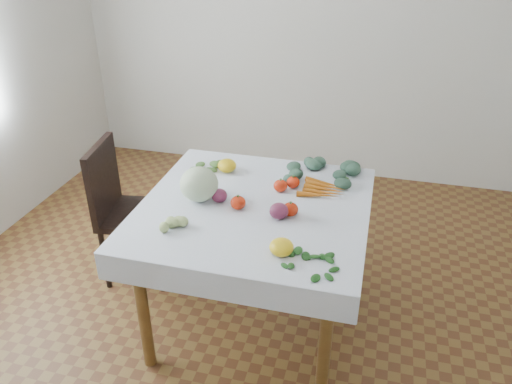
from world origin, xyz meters
TOP-DOWN VIEW (x-y plane):
  - ground at (0.00, 0.00)m, footprint 4.00×4.00m
  - back_wall at (0.00, 2.00)m, footprint 4.00×0.04m
  - table at (0.00, 0.00)m, footprint 1.00×1.00m
  - tablecloth at (0.00, 0.00)m, footprint 1.12×1.12m
  - chair at (-0.88, 0.24)m, footprint 0.45×0.45m
  - cabbage at (-0.28, -0.01)m, footprint 0.21×0.21m
  - tomato_a at (0.15, 0.23)m, footprint 0.09×0.09m
  - tomato_b at (-0.07, -0.05)m, footprint 0.09×0.09m
  - tomato_c at (0.10, 0.18)m, footprint 0.09×0.09m
  - tomato_d at (0.19, -0.05)m, footprint 0.10×0.10m
  - heirloom_back at (-0.24, 0.33)m, footprint 0.13×0.13m
  - heirloom_front at (0.22, -0.37)m, footprint 0.14×0.14m
  - onion_a at (-0.18, -0.01)m, footprint 0.09×0.09m
  - onion_b at (0.14, -0.09)m, footprint 0.11×0.11m
  - tomatillo_cluster at (-0.27, -0.31)m, footprint 0.16×0.10m
  - carrot_bunch at (0.31, 0.22)m, footprint 0.22×0.21m
  - kale_bunch at (0.27, 0.38)m, footprint 0.39×0.32m
  - basil_bunch at (0.35, -0.41)m, footprint 0.24×0.17m
  - dill_bunch at (-0.39, 0.32)m, footprint 0.22×0.17m

SIDE VIEW (x-z plane):
  - ground at x=0.00m, z-range 0.00..0.00m
  - chair at x=-0.88m, z-range 0.06..0.95m
  - table at x=0.00m, z-range 0.28..1.03m
  - tablecloth at x=0.00m, z-range 0.75..0.76m
  - basil_bunch at x=0.35m, z-range 0.76..0.77m
  - dill_bunch at x=-0.39m, z-range 0.76..0.78m
  - carrot_bunch at x=0.31m, z-range 0.76..0.79m
  - tomatillo_cluster at x=-0.27m, z-range 0.76..0.80m
  - kale_bunch at x=0.27m, z-range 0.76..0.81m
  - tomato_a at x=0.15m, z-range 0.76..0.82m
  - tomato_c at x=0.10m, z-range 0.76..0.82m
  - tomato_d at x=0.19m, z-range 0.76..0.82m
  - tomato_b at x=-0.07m, z-range 0.76..0.82m
  - onion_a at x=-0.18m, z-range 0.76..0.82m
  - heirloom_front at x=0.22m, z-range 0.76..0.83m
  - heirloom_back at x=-0.24m, z-range 0.76..0.83m
  - onion_b at x=0.14m, z-range 0.76..0.83m
  - cabbage at x=-0.28m, z-range 0.76..0.93m
  - back_wall at x=0.00m, z-range 0.00..2.70m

